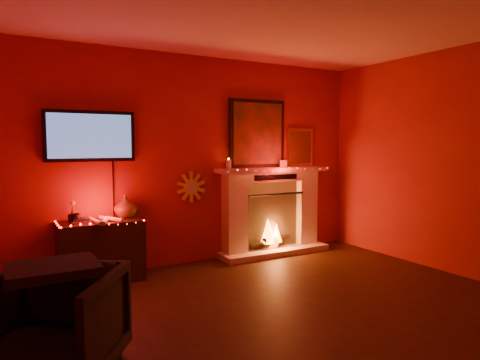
{
  "coord_description": "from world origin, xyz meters",
  "views": [
    {
      "loc": [
        -2.22,
        -2.66,
        1.55
      ],
      "look_at": [
        0.24,
        1.7,
        1.14
      ],
      "focal_mm": 32.0,
      "sensor_mm": 36.0,
      "label": 1
    }
  ],
  "objects_px": {
    "sunburst_clock": "(191,187)",
    "armchair": "(54,325)",
    "tv": "(90,136)",
    "console_table": "(102,248)",
    "fireplace": "(271,203)"
  },
  "relations": [
    {
      "from": "console_table",
      "to": "armchair",
      "type": "xyz_separation_m",
      "value": [
        -0.71,
        -1.94,
        -0.02
      ]
    },
    {
      "from": "tv",
      "to": "console_table",
      "type": "relative_size",
      "value": 1.28
    },
    {
      "from": "fireplace",
      "to": "console_table",
      "type": "height_order",
      "value": "fireplace"
    },
    {
      "from": "sunburst_clock",
      "to": "armchair",
      "type": "relative_size",
      "value": 0.5
    },
    {
      "from": "tv",
      "to": "sunburst_clock",
      "type": "relative_size",
      "value": 3.1
    },
    {
      "from": "sunburst_clock",
      "to": "armchair",
      "type": "xyz_separation_m",
      "value": [
        -1.9,
        -2.15,
        -0.64
      ]
    },
    {
      "from": "tv",
      "to": "armchair",
      "type": "distance_m",
      "value": 2.57
    },
    {
      "from": "tv",
      "to": "armchair",
      "type": "relative_size",
      "value": 1.55
    },
    {
      "from": "tv",
      "to": "sunburst_clock",
      "type": "height_order",
      "value": "tv"
    },
    {
      "from": "sunburst_clock",
      "to": "console_table",
      "type": "relative_size",
      "value": 0.41
    },
    {
      "from": "sunburst_clock",
      "to": "armchair",
      "type": "distance_m",
      "value": 2.94
    },
    {
      "from": "tv",
      "to": "armchair",
      "type": "height_order",
      "value": "tv"
    },
    {
      "from": "tv",
      "to": "armchair",
      "type": "xyz_separation_m",
      "value": [
        -0.65,
        -2.13,
        -1.28
      ]
    },
    {
      "from": "armchair",
      "to": "sunburst_clock",
      "type": "bearing_deg",
      "value": 83.02
    },
    {
      "from": "sunburst_clock",
      "to": "armchair",
      "type": "height_order",
      "value": "sunburst_clock"
    }
  ]
}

